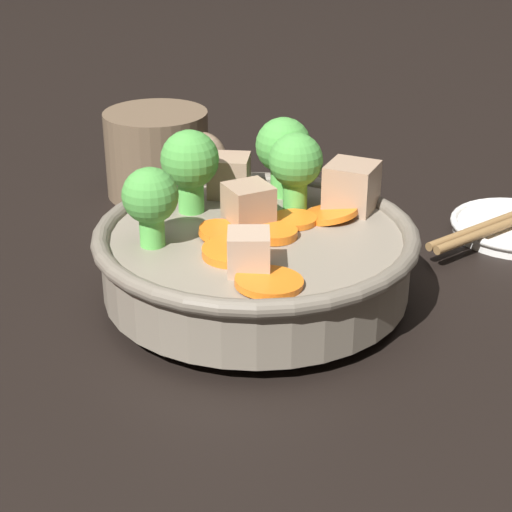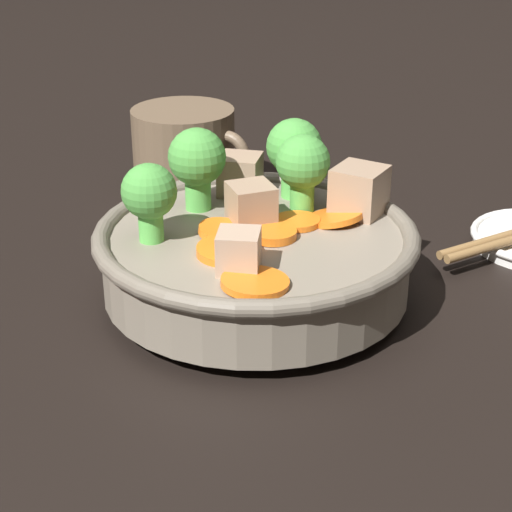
{
  "view_description": "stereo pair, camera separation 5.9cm",
  "coord_description": "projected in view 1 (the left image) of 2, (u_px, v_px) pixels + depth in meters",
  "views": [
    {
      "loc": [
        0.2,
        -0.49,
        0.29
      ],
      "look_at": [
        0.0,
        0.0,
        0.04
      ],
      "focal_mm": 60.0,
      "sensor_mm": 36.0,
      "label": 1
    },
    {
      "loc": [
        0.26,
        -0.47,
        0.29
      ],
      "look_at": [
        0.0,
        0.0,
        0.04
      ],
      "focal_mm": 60.0,
      "sensor_mm": 36.0,
      "label": 2
    }
  ],
  "objects": [
    {
      "name": "dark_mug",
      "position": [
        158.0,
        153.0,
        0.78
      ],
      "size": [
        0.12,
        0.09,
        0.08
      ],
      "color": "brown",
      "rests_on": "ground_plane"
    },
    {
      "name": "ground_plane",
      "position": [
        256.0,
        301.0,
        0.61
      ],
      "size": [
        3.0,
        3.0,
        0.0
      ],
      "primitive_type": "plane",
      "color": "black"
    },
    {
      "name": "stirfry_bowl",
      "position": [
        255.0,
        247.0,
        0.59
      ],
      "size": [
        0.22,
        0.22,
        0.11
      ],
      "color": "slate",
      "rests_on": "ground_plane"
    }
  ]
}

